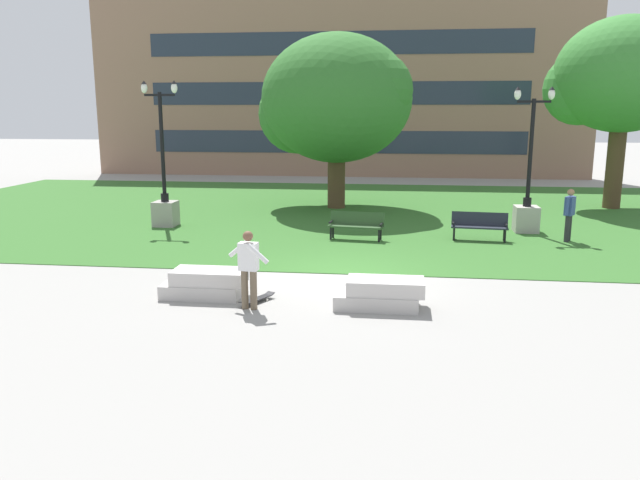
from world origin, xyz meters
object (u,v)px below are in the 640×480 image
concrete_block_left (380,294)px  park_bench_near_right (356,224)px  concrete_block_center (206,284)px  person_skateboarder (249,265)px  park_bench_near_left (479,224)px  lamp_post_center (527,203)px  skateboard (257,299)px  lamp_post_left (165,197)px  person_bystander_near_lawn (569,212)px

concrete_block_left → park_bench_near_right: park_bench_near_right is taller
concrete_block_center → person_skateboarder: (1.20, -0.75, 0.66)m
concrete_block_center → person_skateboarder: person_skateboarder is taller
park_bench_near_left → lamp_post_center: bearing=42.4°
concrete_block_center → skateboard: (1.26, -0.31, -0.22)m
park_bench_near_right → lamp_post_left: bearing=167.4°
park_bench_near_right → person_skateboarder: bearing=-103.5°
park_bench_near_right → person_bystander_near_lawn: 6.85m
concrete_block_left → park_bench_near_right: (-0.99, 7.10, 0.23)m
lamp_post_center → lamp_post_left: size_ratio=0.95×
concrete_block_left → park_bench_near_left: (3.01, 7.48, 0.23)m
park_bench_near_left → park_bench_near_right: size_ratio=0.99×
park_bench_near_left → park_bench_near_right: 4.02m
concrete_block_left → park_bench_near_right: 7.17m
park_bench_near_right → lamp_post_center: 6.15m
person_skateboarder → concrete_block_center: bearing=148.0°
park_bench_near_left → park_bench_near_right: (-4.00, -0.38, 0.00)m
skateboard → person_bystander_near_lawn: bearing=41.6°
park_bench_near_left → concrete_block_left: bearing=-111.9°
person_skateboarder → concrete_block_left: bearing=8.9°
park_bench_near_left → park_bench_near_right: bearing=-174.5°
concrete_block_center → park_bench_near_right: (3.01, 6.78, 0.23)m
lamp_post_center → lamp_post_left: 12.91m
person_skateboarder → park_bench_near_right: 7.76m
person_skateboarder → lamp_post_center: lamp_post_center is taller
skateboard → park_bench_near_right: bearing=76.2°
person_bystander_near_lawn → person_skateboarder: bearing=-137.0°
concrete_block_center → concrete_block_left: (4.00, -0.31, 0.00)m
lamp_post_center → concrete_block_center: bearing=-135.0°
concrete_block_left → person_skateboarder: size_ratio=1.13×
concrete_block_left → person_bystander_near_lawn: (5.83, 7.60, 0.68)m
skateboard → person_bystander_near_lawn: (8.56, 7.60, 0.90)m
concrete_block_left → park_bench_near_left: bearing=68.1°
person_skateboarder → skateboard: (0.06, 0.44, -0.89)m
park_bench_near_left → lamp_post_center: 2.48m
park_bench_near_right → lamp_post_left: (-7.11, 1.59, 0.53)m
concrete_block_center → person_bystander_near_lawn: bearing=36.6°
skateboard → person_bystander_near_lawn: person_bystander_near_lawn is taller
skateboard → lamp_post_center: bearing=50.4°
park_bench_near_left → lamp_post_center: lamp_post_center is taller
lamp_post_left → person_bystander_near_lawn: lamp_post_left is taller
concrete_block_center → park_bench_near_left: (7.01, 7.17, 0.23)m
concrete_block_center → lamp_post_left: bearing=116.1°
skateboard → lamp_post_left: size_ratio=0.19×
skateboard → park_bench_near_right: size_ratio=0.53×
skateboard → park_bench_near_right: park_bench_near_right is taller
concrete_block_left → park_bench_near_right: size_ratio=1.04×
concrete_block_center → park_bench_near_left: size_ratio=1.03×
skateboard → park_bench_near_right: 7.32m
park_bench_near_right → skateboard: bearing=-103.8°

